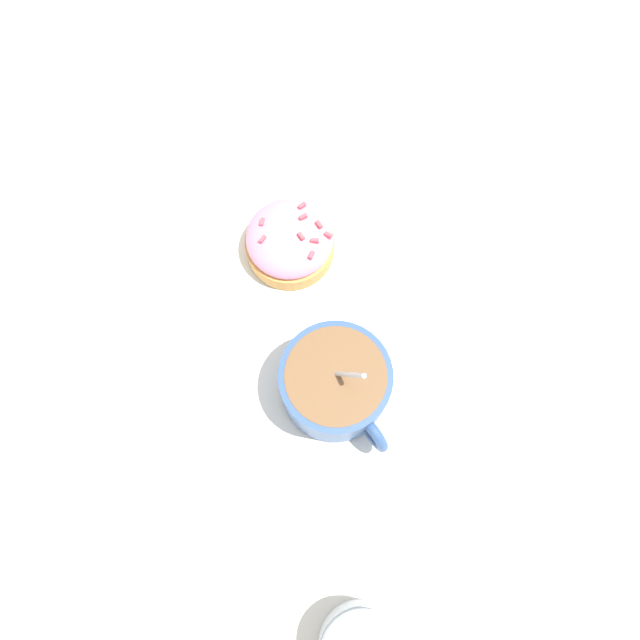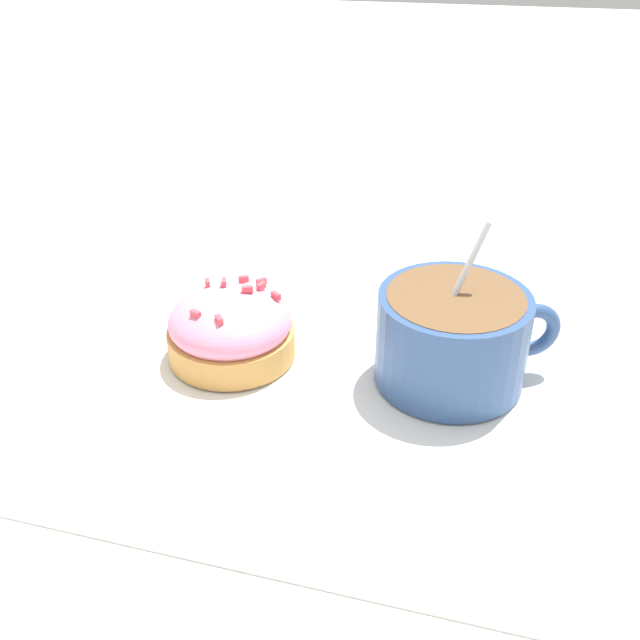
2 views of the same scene
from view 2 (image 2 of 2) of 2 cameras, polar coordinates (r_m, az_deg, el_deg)
ground_plane at (r=0.49m, az=1.27°, el=-3.78°), size 3.00×3.00×0.00m
paper_napkin at (r=0.49m, az=1.28°, el=-3.63°), size 0.36×0.37×0.00m
coffee_cup at (r=0.47m, az=10.16°, el=-1.08°), size 0.11×0.09×0.10m
frosted_pastry at (r=0.49m, az=-6.73°, el=-0.49°), size 0.08×0.08×0.05m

